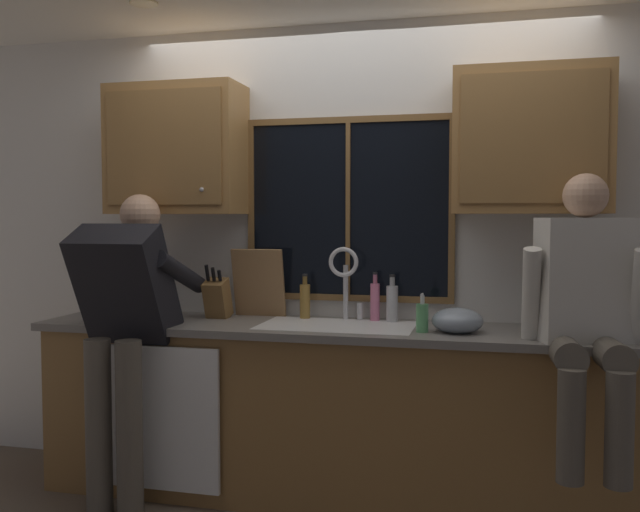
# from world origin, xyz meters

# --- Properties ---
(back_wall) EXTENTS (5.62, 0.12, 2.55)m
(back_wall) POSITION_xyz_m (0.00, 0.06, 1.27)
(back_wall) COLOR silver
(back_wall) RESTS_ON floor
(ceiling_downlight_left) EXTENTS (0.14, 0.14, 0.01)m
(ceiling_downlight_left) POSITION_xyz_m (-0.97, -0.60, 2.54)
(ceiling_downlight_left) COLOR #FFEAB2
(window_glass) EXTENTS (1.10, 0.02, 0.95)m
(window_glass) POSITION_xyz_m (-0.05, -0.01, 1.52)
(window_glass) COLOR black
(window_frame_top) EXTENTS (1.17, 0.02, 0.04)m
(window_frame_top) POSITION_xyz_m (-0.05, -0.02, 2.02)
(window_frame_top) COLOR brown
(window_frame_bottom) EXTENTS (1.17, 0.02, 0.04)m
(window_frame_bottom) POSITION_xyz_m (-0.05, -0.02, 1.03)
(window_frame_bottom) COLOR brown
(window_frame_left) EXTENTS (0.03, 0.02, 0.95)m
(window_frame_left) POSITION_xyz_m (-0.62, -0.02, 1.52)
(window_frame_left) COLOR brown
(window_frame_right) EXTENTS (0.03, 0.02, 0.95)m
(window_frame_right) POSITION_xyz_m (0.52, -0.02, 1.52)
(window_frame_right) COLOR brown
(window_mullion_center) EXTENTS (0.02, 0.02, 0.95)m
(window_mullion_center) POSITION_xyz_m (-0.05, -0.02, 1.52)
(window_mullion_center) COLOR brown
(lower_cabinet_run) EXTENTS (3.22, 0.58, 0.88)m
(lower_cabinet_run) POSITION_xyz_m (0.00, -0.29, 0.44)
(lower_cabinet_run) COLOR olive
(lower_cabinet_run) RESTS_ON floor
(countertop) EXTENTS (3.28, 0.62, 0.04)m
(countertop) POSITION_xyz_m (0.00, -0.31, 0.90)
(countertop) COLOR slate
(countertop) RESTS_ON lower_cabinet_run
(dishwasher_front) EXTENTS (0.60, 0.02, 0.74)m
(dishwasher_front) POSITION_xyz_m (-0.88, -0.61, 0.46)
(dishwasher_front) COLOR white
(upper_cabinet_left) EXTENTS (0.75, 0.36, 0.72)m
(upper_cabinet_left) POSITION_xyz_m (-1.00, -0.17, 1.86)
(upper_cabinet_left) COLOR #9E703D
(upper_cabinet_right) EXTENTS (0.75, 0.36, 0.72)m
(upper_cabinet_right) POSITION_xyz_m (0.91, -0.17, 1.86)
(upper_cabinet_right) COLOR #9E703D
(sink) EXTENTS (0.80, 0.46, 0.21)m
(sink) POSITION_xyz_m (-0.05, -0.30, 0.82)
(sink) COLOR silver
(sink) RESTS_ON lower_cabinet_run
(faucet) EXTENTS (0.18, 0.09, 0.40)m
(faucet) POSITION_xyz_m (-0.04, -0.12, 1.17)
(faucet) COLOR silver
(faucet) RESTS_ON countertop
(person_standing) EXTENTS (0.53, 0.66, 1.60)m
(person_standing) POSITION_xyz_m (-1.08, -0.64, 0.98)
(person_standing) COLOR #595147
(person_standing) RESTS_ON floor
(person_sitting_on_counter) EXTENTS (0.54, 0.65, 1.26)m
(person_sitting_on_counter) POSITION_xyz_m (1.13, -0.57, 1.10)
(person_sitting_on_counter) COLOR #595147
(person_sitting_on_counter) RESTS_ON countertop
(knife_block) EXTENTS (0.12, 0.18, 0.32)m
(knife_block) POSITION_xyz_m (-0.75, -0.21, 1.03)
(knife_block) COLOR brown
(knife_block) RESTS_ON countertop
(cutting_board) EXTENTS (0.30, 0.10, 0.39)m
(cutting_board) POSITION_xyz_m (-0.55, -0.09, 1.11)
(cutting_board) COLOR #997047
(cutting_board) RESTS_ON countertop
(mixing_bowl) EXTENTS (0.25, 0.25, 0.13)m
(mixing_bowl) POSITION_xyz_m (0.57, -0.36, 0.98)
(mixing_bowl) COLOR #8C99A8
(mixing_bowl) RESTS_ON countertop
(soap_dispenser) EXTENTS (0.06, 0.07, 0.19)m
(soap_dispenser) POSITION_xyz_m (0.40, -0.40, 0.99)
(soap_dispenser) COLOR #59A566
(soap_dispenser) RESTS_ON countertop
(bottle_green_glass) EXTENTS (0.06, 0.06, 0.25)m
(bottle_green_glass) POSITION_xyz_m (0.21, -0.11, 1.02)
(bottle_green_glass) COLOR #B7B7BC
(bottle_green_glass) RESTS_ON countertop
(bottle_tall_clear) EXTENTS (0.05, 0.05, 0.26)m
(bottle_tall_clear) POSITION_xyz_m (0.12, -0.09, 1.03)
(bottle_tall_clear) COLOR pink
(bottle_tall_clear) RESTS_ON countertop
(bottle_amber_small) EXTENTS (0.06, 0.06, 0.25)m
(bottle_amber_small) POSITION_xyz_m (-0.28, -0.10, 1.02)
(bottle_amber_small) COLOR olive
(bottle_amber_small) RESTS_ON countertop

